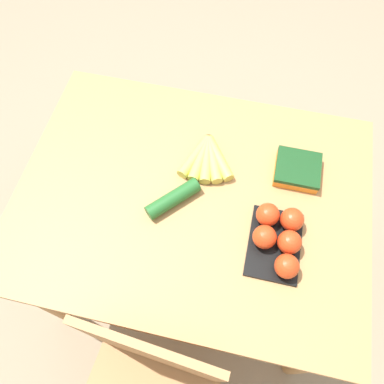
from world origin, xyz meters
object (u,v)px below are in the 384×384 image
banana_bunch (207,158)px  carrot_bag (298,169)px  tomato_pack (279,237)px  cucumber_near (173,199)px

banana_bunch → carrot_bag: size_ratio=1.30×
banana_bunch → carrot_bag: carrot_bag is taller
tomato_pack → cucumber_near: size_ratio=1.36×
tomato_pack → carrot_bag: size_ratio=1.59×
banana_bunch → tomato_pack: tomato_pack is taller
carrot_bag → cucumber_near: size_ratio=0.86×
banana_bunch → tomato_pack: bearing=138.6°
banana_bunch → carrot_bag: bearing=-176.3°
tomato_pack → banana_bunch: bearing=-41.4°
cucumber_near → tomato_pack: bearing=170.0°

